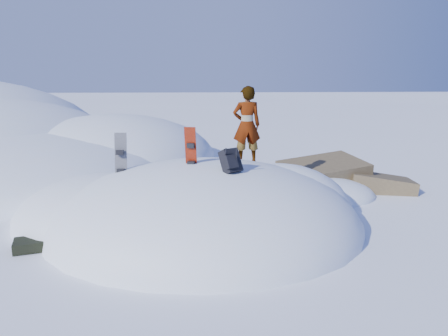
{
  "coord_description": "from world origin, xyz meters",
  "views": [
    {
      "loc": [
        -0.05,
        -9.25,
        3.46
      ],
      "look_at": [
        0.44,
        0.3,
        1.3
      ],
      "focal_mm": 35.0,
      "sensor_mm": 36.0,
      "label": 1
    }
  ],
  "objects_px": {
    "snowboard_dark": "(121,164)",
    "person": "(247,125)",
    "snowboard_red": "(191,156)",
    "backpack": "(231,161)"
  },
  "relations": [
    {
      "from": "snowboard_dark",
      "to": "person",
      "type": "bearing_deg",
      "value": 13.36
    },
    {
      "from": "snowboard_red",
      "to": "snowboard_dark",
      "type": "distance_m",
      "value": 1.63
    },
    {
      "from": "backpack",
      "to": "person",
      "type": "bearing_deg",
      "value": 40.12
    },
    {
      "from": "snowboard_red",
      "to": "snowboard_dark",
      "type": "bearing_deg",
      "value": -178.56
    },
    {
      "from": "snowboard_dark",
      "to": "backpack",
      "type": "distance_m",
      "value": 2.59
    },
    {
      "from": "snowboard_red",
      "to": "person",
      "type": "relative_size",
      "value": 0.72
    },
    {
      "from": "snowboard_dark",
      "to": "snowboard_red",
      "type": "bearing_deg",
      "value": -12.69
    },
    {
      "from": "backpack",
      "to": "person",
      "type": "xyz_separation_m",
      "value": [
        0.49,
        1.62,
        0.53
      ]
    },
    {
      "from": "snowboard_red",
      "to": "snowboard_dark",
      "type": "height_order",
      "value": "snowboard_red"
    },
    {
      "from": "person",
      "to": "backpack",
      "type": "bearing_deg",
      "value": 68.28
    }
  ]
}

